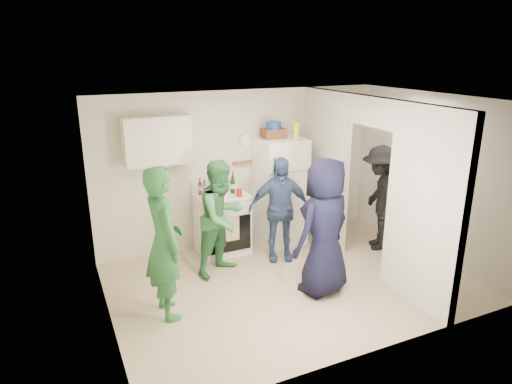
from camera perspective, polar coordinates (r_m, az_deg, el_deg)
floor at (r=6.49m, az=4.35°, el=-11.18°), size 4.80×4.80×0.00m
wall_back at (r=7.45m, az=-1.77°, el=3.07°), size 4.80×0.00×4.80m
wall_front at (r=4.68m, az=14.88°, el=-6.50°), size 4.80×0.00×4.80m
wall_left at (r=5.30m, az=-18.71°, el=-3.98°), size 0.00×3.40×3.40m
wall_right at (r=7.42m, az=21.02°, el=1.83°), size 0.00×3.40×3.40m
ceiling at (r=5.72m, az=4.93°, el=11.35°), size 4.80×4.80×0.00m
partition_pier_back at (r=7.49m, az=8.54°, el=2.95°), size 0.12×1.20×2.50m
partition_pier_front at (r=5.86m, az=20.30°, el=-2.10°), size 0.12×1.20×2.50m
partition_header at (r=6.42m, az=14.38°, el=9.74°), size 0.12×1.00×0.40m
stove at (r=7.23m, az=-4.29°, el=-3.91°), size 0.80×0.66×0.95m
upper_cabinet at (r=6.74m, az=-12.29°, el=6.35°), size 0.95×0.34×0.70m
fridge at (r=7.45m, az=2.96°, el=0.09°), size 0.72×0.70×1.76m
wicker_basket at (r=7.22m, az=2.18°, el=7.34°), size 0.35×0.25×0.15m
blue_bowl at (r=7.20m, az=2.19°, el=8.36°), size 0.24×0.24×0.11m
yellow_cup_stack_top at (r=7.24m, az=5.01°, el=7.71°), size 0.09×0.09×0.25m
wall_clock at (r=7.36m, az=-1.38°, el=6.47°), size 0.22×0.02×0.22m
spice_shelf at (r=7.39m, az=-1.62°, el=3.73°), size 0.35×0.08×0.03m
nook_window at (r=7.46m, az=20.16°, el=5.16°), size 0.03×0.70×0.80m
nook_window_frame at (r=7.45m, az=20.08°, el=5.15°), size 0.04×0.76×0.86m
nook_valance at (r=7.37m, az=20.22°, el=7.79°), size 0.04×0.82×0.18m
yellow_cup_stack_stove at (r=6.79m, az=-4.70°, el=0.03°), size 0.09×0.09×0.25m
red_cup at (r=6.95m, az=-2.11°, el=-0.09°), size 0.09×0.09×0.12m
person_green_left at (r=5.48m, az=-11.41°, el=-6.27°), size 0.48×0.70×1.86m
person_green_center at (r=6.45m, az=-4.26°, el=-3.20°), size 1.00×0.91×1.67m
person_denim at (r=6.86m, az=2.94°, el=-2.17°), size 1.02×0.66×1.61m
person_navy at (r=5.93m, az=8.55°, el=-4.37°), size 1.03×0.82×1.83m
person_nook at (r=7.49m, az=15.20°, el=-0.73°), size 1.07×1.25×1.68m
bottle_a at (r=7.05m, az=-7.01°, el=0.70°), size 0.06×0.06×0.27m
bottle_b at (r=6.91m, az=-5.61°, el=0.34°), size 0.07×0.07×0.26m
bottle_c at (r=7.14m, az=-5.42°, el=1.20°), size 0.07×0.07×0.33m
bottle_d at (r=7.00m, az=-4.11°, el=0.64°), size 0.06×0.06×0.27m
bottle_e at (r=7.20m, az=-4.22°, el=1.32°), size 0.06×0.06×0.32m
bottle_f at (r=7.10m, az=-2.94°, el=0.96°), size 0.07×0.07×0.28m
bottle_g at (r=7.22m, az=-2.90°, el=1.36°), size 0.06×0.06×0.31m
bottle_h at (r=6.82m, az=-6.46°, el=0.31°), size 0.06×0.06×0.31m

